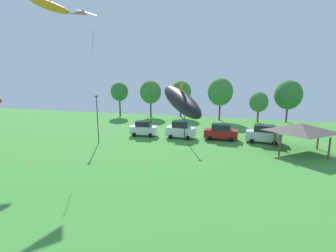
{
  "coord_description": "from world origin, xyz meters",
  "views": [
    {
      "loc": [
        5.38,
        2.96,
        9.51
      ],
      "look_at": [
        1.96,
        15.42,
        6.89
      ],
      "focal_mm": 28.0,
      "sensor_mm": 36.0,
      "label": 1
    }
  ],
  "objects_px": {
    "kite_flying_0": "(97,24)",
    "kite_flying_5": "(50,6)",
    "treeline_tree_0": "(119,92)",
    "treeline_tree_2": "(181,92)",
    "parked_car_leftmost": "(144,128)",
    "light_post_2": "(97,117)",
    "parked_car_third_from_left": "(221,132)",
    "parked_car_rightmost_in_row": "(264,134)",
    "parked_car_second_from_left": "(181,130)",
    "park_pavilion": "(301,128)",
    "light_post_0": "(185,114)",
    "treeline_tree_3": "(220,92)",
    "kite_flying_2": "(88,22)",
    "kite_flying_4": "(181,101)",
    "treeline_tree_5": "(288,95)",
    "treeline_tree_4": "(259,102)",
    "treeline_tree_1": "(151,92)"
  },
  "relations": [
    {
      "from": "kite_flying_0",
      "to": "kite_flying_5",
      "type": "height_order",
      "value": "kite_flying_5"
    },
    {
      "from": "treeline_tree_0",
      "to": "treeline_tree_2",
      "type": "relative_size",
      "value": 0.95
    },
    {
      "from": "parked_car_leftmost",
      "to": "light_post_2",
      "type": "height_order",
      "value": "light_post_2"
    },
    {
      "from": "parked_car_third_from_left",
      "to": "parked_car_rightmost_in_row",
      "type": "distance_m",
      "value": 5.82
    },
    {
      "from": "parked_car_second_from_left",
      "to": "park_pavilion",
      "type": "relative_size",
      "value": 0.64
    },
    {
      "from": "parked_car_third_from_left",
      "to": "light_post_0",
      "type": "height_order",
      "value": "light_post_0"
    },
    {
      "from": "kite_flying_0",
      "to": "light_post_2",
      "type": "xyz_separation_m",
      "value": [
        -0.27,
        -0.66,
        -12.03
      ]
    },
    {
      "from": "kite_flying_0",
      "to": "treeline_tree_0",
      "type": "bearing_deg",
      "value": 109.59
    },
    {
      "from": "kite_flying_5",
      "to": "parked_car_rightmost_in_row",
      "type": "distance_m",
      "value": 35.43
    },
    {
      "from": "parked_car_rightmost_in_row",
      "to": "treeline_tree_3",
      "type": "relative_size",
      "value": 0.57
    },
    {
      "from": "kite_flying_2",
      "to": "parked_car_third_from_left",
      "type": "xyz_separation_m",
      "value": [
        10.69,
        16.3,
        -12.73
      ]
    },
    {
      "from": "kite_flying_4",
      "to": "kite_flying_5",
      "type": "height_order",
      "value": "kite_flying_5"
    },
    {
      "from": "treeline_tree_2",
      "to": "treeline_tree_3",
      "type": "relative_size",
      "value": 0.92
    },
    {
      "from": "kite_flying_0",
      "to": "kite_flying_5",
      "type": "relative_size",
      "value": 0.65
    },
    {
      "from": "parked_car_rightmost_in_row",
      "to": "light_post_2",
      "type": "height_order",
      "value": "light_post_2"
    },
    {
      "from": "parked_car_third_from_left",
      "to": "light_post_2",
      "type": "xyz_separation_m",
      "value": [
        -16.21,
        -6.25,
        2.55
      ]
    },
    {
      "from": "kite_flying_2",
      "to": "parked_car_third_from_left",
      "type": "distance_m",
      "value": 23.28
    },
    {
      "from": "parked_car_second_from_left",
      "to": "light_post_0",
      "type": "bearing_deg",
      "value": -53.64
    },
    {
      "from": "parked_car_leftmost",
      "to": "kite_flying_0",
      "type": "bearing_deg",
      "value": -136.97
    },
    {
      "from": "parked_car_rightmost_in_row",
      "to": "treeline_tree_0",
      "type": "bearing_deg",
      "value": 156.38
    },
    {
      "from": "treeline_tree_5",
      "to": "treeline_tree_3",
      "type": "bearing_deg",
      "value": -174.81
    },
    {
      "from": "kite_flying_5",
      "to": "treeline_tree_4",
      "type": "distance_m",
      "value": 39.04
    },
    {
      "from": "park_pavilion",
      "to": "treeline_tree_4",
      "type": "distance_m",
      "value": 19.95
    },
    {
      "from": "parked_car_leftmost",
      "to": "treeline_tree_2",
      "type": "height_order",
      "value": "treeline_tree_2"
    },
    {
      "from": "treeline_tree_2",
      "to": "light_post_2",
      "type": "bearing_deg",
      "value": -103.74
    },
    {
      "from": "kite_flying_0",
      "to": "light_post_2",
      "type": "relative_size",
      "value": 0.55
    },
    {
      "from": "kite_flying_0",
      "to": "treeline_tree_1",
      "type": "bearing_deg",
      "value": 92.05
    },
    {
      "from": "parked_car_rightmost_in_row",
      "to": "treeline_tree_4",
      "type": "xyz_separation_m",
      "value": [
        0.14,
        15.96,
        2.77
      ]
    },
    {
      "from": "light_post_0",
      "to": "treeline_tree_4",
      "type": "bearing_deg",
      "value": 58.11
    },
    {
      "from": "treeline_tree_3",
      "to": "parked_car_rightmost_in_row",
      "type": "bearing_deg",
      "value": -66.12
    },
    {
      "from": "kite_flying_0",
      "to": "treeline_tree_1",
      "type": "distance_m",
      "value": 25.37
    },
    {
      "from": "treeline_tree_5",
      "to": "treeline_tree_4",
      "type": "bearing_deg",
      "value": -162.44
    },
    {
      "from": "kite_flying_4",
      "to": "treeline_tree_5",
      "type": "relative_size",
      "value": 0.65
    },
    {
      "from": "kite_flying_0",
      "to": "treeline_tree_3",
      "type": "bearing_deg",
      "value": 56.69
    },
    {
      "from": "parked_car_second_from_left",
      "to": "treeline_tree_4",
      "type": "bearing_deg",
      "value": 56.3
    },
    {
      "from": "kite_flying_4",
      "to": "treeline_tree_4",
      "type": "xyz_separation_m",
      "value": [
        7.28,
        36.79,
        -3.73
      ]
    },
    {
      "from": "light_post_0",
      "to": "light_post_2",
      "type": "relative_size",
      "value": 1.04
    },
    {
      "from": "parked_car_rightmost_in_row",
      "to": "light_post_0",
      "type": "bearing_deg",
      "value": -165.59
    },
    {
      "from": "park_pavilion",
      "to": "treeline_tree_3",
      "type": "xyz_separation_m",
      "value": [
        -11.16,
        20.13,
        2.7
      ]
    },
    {
      "from": "parked_car_leftmost",
      "to": "light_post_0",
      "type": "relative_size",
      "value": 0.62
    },
    {
      "from": "treeline_tree_4",
      "to": "kite_flying_4",
      "type": "bearing_deg",
      "value": -101.19
    },
    {
      "from": "parked_car_leftmost",
      "to": "treeline_tree_0",
      "type": "xyz_separation_m",
      "value": [
        -12.18,
        17.26,
        4.22
      ]
    },
    {
      "from": "kite_flying_2",
      "to": "treeline_tree_1",
      "type": "xyz_separation_m",
      "value": [
        -6.08,
        33.86,
        -8.5
      ]
    },
    {
      "from": "kite_flying_0",
      "to": "light_post_0",
      "type": "bearing_deg",
      "value": 19.22
    },
    {
      "from": "parked_car_second_from_left",
      "to": "kite_flying_0",
      "type": "bearing_deg",
      "value": -151.8
    },
    {
      "from": "kite_flying_4",
      "to": "light_post_0",
      "type": "xyz_separation_m",
      "value": [
        -3.68,
        19.18,
        -3.91
      ]
    },
    {
      "from": "parked_car_third_from_left",
      "to": "treeline_tree_3",
      "type": "bearing_deg",
      "value": 94.71
    },
    {
      "from": "parked_car_second_from_left",
      "to": "treeline_tree_1",
      "type": "relative_size",
      "value": 0.54
    },
    {
      "from": "light_post_2",
      "to": "treeline_tree_2",
      "type": "height_order",
      "value": "treeline_tree_2"
    },
    {
      "from": "light_post_2",
      "to": "light_post_0",
      "type": "bearing_deg",
      "value": 21.76
    }
  ]
}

